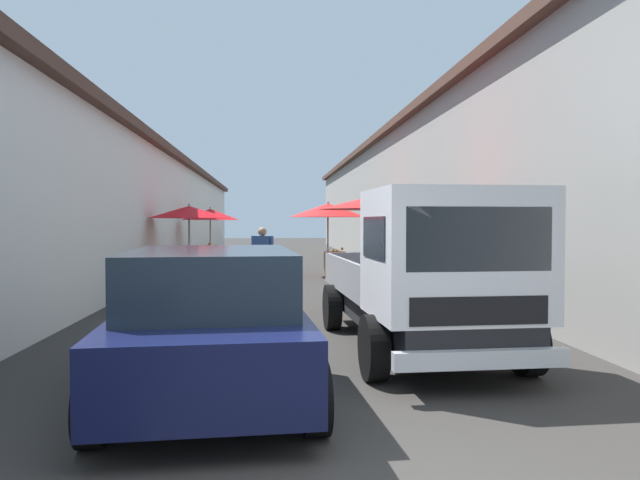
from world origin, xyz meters
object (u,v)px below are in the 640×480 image
object	(u,v)px
parked_scooter	(199,279)
plastic_stool	(333,272)
fruit_stall_near_left	(382,218)
vendor_by_crates	(262,255)
fruit_stall_far_left	(210,224)
fruit_stall_far_right	(188,224)
fruit_stall_mid_lane	(329,218)
hatchback_car	(212,321)
delivery_truck	(433,278)

from	to	relation	value
parked_scooter	plastic_stool	bearing A→B (deg)	-45.58
fruit_stall_near_left	vendor_by_crates	size ratio (longest dim) A/B	1.58
fruit_stall_near_left	fruit_stall_far_left	bearing A→B (deg)	21.68
fruit_stall_far_right	fruit_stall_mid_lane	bearing A→B (deg)	-65.64
hatchback_car	plastic_stool	xyz separation A→B (m)	(10.49, -2.32, -0.41)
plastic_stool	parked_scooter	bearing A→B (deg)	134.42
plastic_stool	vendor_by_crates	bearing A→B (deg)	132.75
fruit_stall_mid_lane	parked_scooter	xyz separation A→B (m)	(-5.54, 3.44, -1.39)
parked_scooter	plastic_stool	xyz separation A→B (m)	(3.24, -3.31, -0.12)
fruit_stall_far_right	parked_scooter	size ratio (longest dim) A/B	1.37
fruit_stall_far_right	hatchback_car	xyz separation A→B (m)	(-10.90, -1.72, -0.91)
fruit_stall_far_left	fruit_stall_mid_lane	distance (m)	5.19
hatchback_car	plastic_stool	world-z (taller)	hatchback_car
fruit_stall_mid_lane	hatchback_car	xyz separation A→B (m)	(-12.79, 2.45, -1.10)
fruit_stall_mid_lane	hatchback_car	size ratio (longest dim) A/B	0.61
fruit_stall_far_left	hatchback_car	distance (m)	16.14
fruit_stall_mid_lane	vendor_by_crates	xyz separation A→B (m)	(-4.08, 2.06, -0.93)
hatchback_car	parked_scooter	size ratio (longest dim) A/B	2.42
vendor_by_crates	plastic_stool	xyz separation A→B (m)	(1.78, -1.93, -0.58)
fruit_stall_near_left	fruit_stall_mid_lane	distance (m)	7.57
fruit_stall_far_right	parked_scooter	xyz separation A→B (m)	(-3.65, -0.73, -1.20)
hatchback_car	delivery_truck	distance (m)	2.77
fruit_stall_mid_lane	fruit_stall_far_left	bearing A→B (deg)	51.24
delivery_truck	fruit_stall_far_left	bearing A→B (deg)	15.43
fruit_stall_near_left	parked_scooter	world-z (taller)	fruit_stall_near_left
fruit_stall_far_right	delivery_truck	world-z (taller)	fruit_stall_far_right
fruit_stall_near_left	delivery_truck	size ratio (longest dim) A/B	0.50
vendor_by_crates	plastic_stool	bearing A→B (deg)	-47.25
fruit_stall_far_left	parked_scooter	bearing A→B (deg)	-176.04
fruit_stall_far_left	vendor_by_crates	world-z (taller)	fruit_stall_far_left
delivery_truck	plastic_stool	bearing A→B (deg)	1.33
hatchback_car	parked_scooter	bearing A→B (deg)	7.76
fruit_stall_far_left	delivery_truck	bearing A→B (deg)	-164.57
vendor_by_crates	fruit_stall_far_left	bearing A→B (deg)	15.15
vendor_by_crates	hatchback_car	bearing A→B (deg)	177.44
fruit_stall_near_left	fruit_stall_far_right	bearing A→B (deg)	37.91
fruit_stall_near_left	plastic_stool	bearing A→B (deg)	4.18
fruit_stall_far_left	fruit_stall_mid_lane	bearing A→B (deg)	-128.76
fruit_stall_near_left	hatchback_car	size ratio (longest dim) A/B	0.62
plastic_stool	delivery_truck	bearing A→B (deg)	-178.67
fruit_stall_far_left	plastic_stool	world-z (taller)	fruit_stall_far_left
fruit_stall_mid_lane	fruit_stall_near_left	bearing A→B (deg)	-178.07
fruit_stall_far_left	parked_scooter	size ratio (longest dim) A/B	1.37
fruit_stall_far_right	fruit_stall_mid_lane	distance (m)	4.58
fruit_stall_mid_lane	vendor_by_crates	distance (m)	4.67
fruit_stall_far_left	vendor_by_crates	bearing A→B (deg)	-164.85
fruit_stall_far_left	plastic_stool	bearing A→B (deg)	-144.79
fruit_stall_far_right	vendor_by_crates	distance (m)	3.13
fruit_stall_far_left	fruit_stall_near_left	bearing A→B (deg)	-158.32
delivery_truck	plastic_stool	xyz separation A→B (m)	(9.43, 0.22, -0.71)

